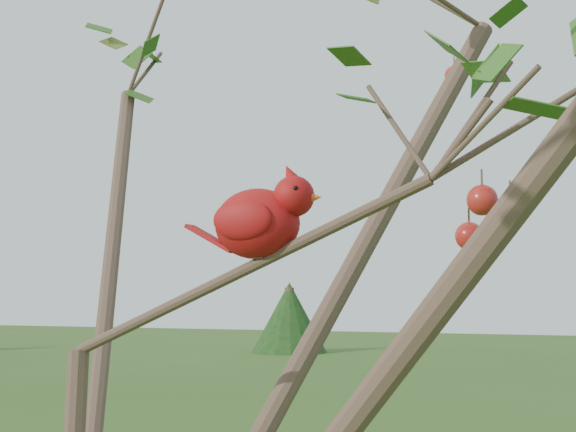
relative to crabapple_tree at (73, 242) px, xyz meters
The scene contains 3 objects.
crabapple_tree is the anchor object (origin of this frame).
cardinal 0.28m from the crabapple_tree, 20.07° to the left, with size 0.22×0.11×0.15m.
distant_trees 24.61m from the crabapple_tree, 92.07° to the left, with size 43.50×10.48×3.38m.
Camera 1 is at (0.76, -1.03, 2.05)m, focal length 50.00 mm.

